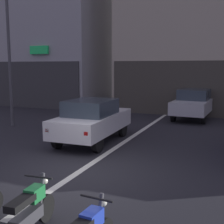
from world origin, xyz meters
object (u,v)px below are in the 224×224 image
object	(u,v)px
street_lamp	(8,39)
motorcycle_green_row_centre	(29,212)
car_white_crossing_near	(92,119)
car_silver_down_street	(194,103)

from	to	relation	value
street_lamp	motorcycle_green_row_centre	size ratio (longest dim) A/B	4.07
car_white_crossing_near	car_silver_down_street	xyz separation A→B (m)	(2.86, 6.83, 0.00)
car_silver_down_street	motorcycle_green_row_centre	world-z (taller)	car_silver_down_street
car_white_crossing_near	car_silver_down_street	distance (m)	7.40
car_white_crossing_near	motorcycle_green_row_centre	distance (m)	6.64
car_white_crossing_near	street_lamp	size ratio (longest dim) A/B	0.61
car_white_crossing_near	car_silver_down_street	bearing A→B (deg)	67.25
street_lamp	motorcycle_green_row_centre	distance (m)	11.03
car_silver_down_street	motorcycle_green_row_centre	distance (m)	13.21
street_lamp	motorcycle_green_row_centre	xyz separation A→B (m)	(6.95, -7.74, -3.68)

